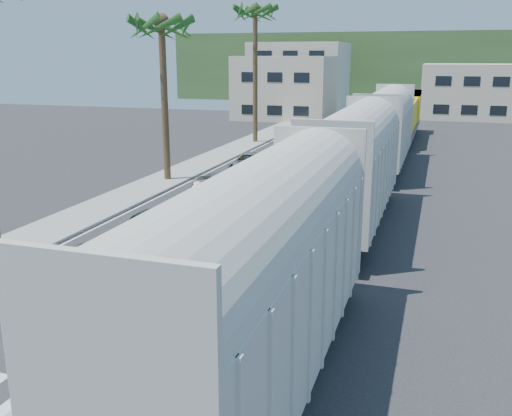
{
  "coord_description": "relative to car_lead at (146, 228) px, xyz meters",
  "views": [
    {
      "loc": [
        8.73,
        -11.55,
        8.11
      ],
      "look_at": [
        1.74,
        10.08,
        2.0
      ],
      "focal_mm": 40.0,
      "sensor_mm": 36.0,
      "label": 1
    }
  ],
  "objects": [
    {
      "name": "crosswalk",
      "position": [
        3.32,
        -11.89,
        -0.73
      ],
      "size": [
        14.0,
        2.2,
        0.01
      ],
      "primitive_type": "cube",
      "color": "silver",
      "rests_on": "ground"
    },
    {
      "name": "lane_markings",
      "position": [
        1.17,
        15.11,
        -0.73
      ],
      "size": [
        9.42,
        90.0,
        0.01
      ],
      "color": "silver",
      "rests_on": "ground"
    },
    {
      "name": "car_rear",
      "position": [
        -0.69,
        16.53,
        -0.05
      ],
      "size": [
        3.15,
        5.33,
        1.37
      ],
      "primitive_type": "imported",
      "rotation": [
        0.0,
        0.0,
        0.09
      ],
      "color": "#96989B",
      "rests_on": "ground"
    },
    {
      "name": "car_lead",
      "position": [
        0.0,
        0.0,
        0.0
      ],
      "size": [
        2.14,
        4.46,
        1.46
      ],
      "primitive_type": "imported",
      "rotation": [
        0.0,
        0.0,
        -0.05
      ],
      "color": "black",
      "rests_on": "ground"
    },
    {
      "name": "ground",
      "position": [
        3.32,
        -9.89,
        -0.73
      ],
      "size": [
        140.0,
        140.0,
        0.0
      ],
      "primitive_type": "plane",
      "color": "#28282B",
      "rests_on": "ground"
    },
    {
      "name": "car_third",
      "position": [
        0.44,
        11.21,
        -0.05
      ],
      "size": [
        2.15,
        4.81,
        1.37
      ],
      "primitive_type": "imported",
      "rotation": [
        0.0,
        0.0,
        0.03
      ],
      "color": "black",
      "rests_on": "ground"
    },
    {
      "name": "median",
      "position": [
        3.32,
        10.07,
        -0.65
      ],
      "size": [
        0.45,
        60.0,
        0.85
      ],
      "color": "gray",
      "rests_on": "ground"
    },
    {
      "name": "sidewalk",
      "position": [
        -5.18,
        15.11,
        -0.66
      ],
      "size": [
        3.0,
        90.0,
        0.15
      ],
      "primitive_type": "cube",
      "color": "gray",
      "rests_on": "ground"
    },
    {
      "name": "cyclist",
      "position": [
        2.85,
        -8.15,
        0.05
      ],
      "size": [
        1.42,
        2.34,
        2.47
      ],
      "rotation": [
        0.0,
        0.0,
        1.74
      ],
      "color": "#9EA0A5",
      "rests_on": "ground"
    },
    {
      "name": "freight_train",
      "position": [
        8.32,
        11.15,
        2.17
      ],
      "size": [
        3.0,
        60.94,
        5.85
      ],
      "color": "beige",
      "rests_on": "ground"
    },
    {
      "name": "rails",
      "position": [
        8.32,
        18.11,
        -0.7
      ],
      "size": [
        1.56,
        100.0,
        0.06
      ],
      "color": "black",
      "rests_on": "ground"
    },
    {
      "name": "palm_trees",
      "position": [
        -4.78,
        12.81,
        10.07
      ],
      "size": [
        3.5,
        37.2,
        13.75
      ],
      "color": "brown",
      "rests_on": "ground"
    },
    {
      "name": "car_second",
      "position": [
        0.47,
        6.34,
        0.08
      ],
      "size": [
        2.6,
        5.22,
        1.62
      ],
      "primitive_type": "imported",
      "rotation": [
        0.0,
        0.0,
        0.09
      ],
      "color": "black",
      "rests_on": "ground"
    },
    {
      "name": "buildings",
      "position": [
        -3.1,
        61.76,
        3.63
      ],
      "size": [
        38.0,
        27.0,
        10.0
      ],
      "color": "beige",
      "rests_on": "ground"
    },
    {
      "name": "hillside",
      "position": [
        3.32,
        90.11,
        5.27
      ],
      "size": [
        80.0,
        20.0,
        12.0
      ],
      "primitive_type": "cube",
      "color": "#385628",
      "rests_on": "ground"
    }
  ]
}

